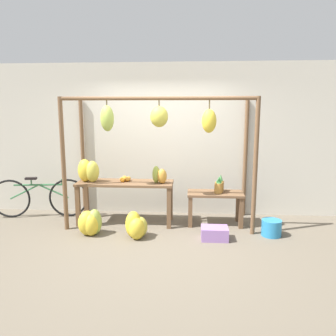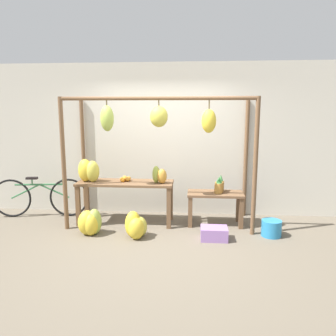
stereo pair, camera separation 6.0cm
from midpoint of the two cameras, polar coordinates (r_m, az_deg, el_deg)
name	(u,v)px [view 2 (the right image)]	position (r m, az deg, el deg)	size (l,w,h in m)	color
ground_plane	(153,245)	(4.92, -2.21, -13.21)	(20.00, 20.00, 0.00)	#665B4C
shop_wall_back	(163,140)	(6.14, -0.52, 4.93)	(8.00, 0.08, 2.80)	beige
stall_awning	(159,135)	(5.28, -1.26, 5.83)	(3.10, 1.11, 2.15)	brown
display_table_main	(125,188)	(5.70, -7.13, -3.56)	(1.64, 0.55, 0.73)	brown
display_table_side	(215,200)	(5.68, 8.51, -5.45)	(0.94, 0.47, 0.56)	brown
banana_pile_on_table	(88,171)	(5.75, -13.40, -0.48)	(0.46, 0.35, 0.39)	gold
orange_pile	(125,179)	(5.71, -7.16, -1.88)	(0.17, 0.21, 0.09)	orange
pineapple_cluster	(219,186)	(5.64, 9.21, -3.11)	(0.17, 0.28, 0.29)	#A3702D
banana_pile_ground_left	(90,223)	(5.38, -13.06, -9.33)	(0.46, 0.42, 0.41)	#9EB247
banana_pile_ground_right	(136,227)	(5.15, -5.33, -10.12)	(0.41, 0.41, 0.41)	gold
fruit_crate_white	(214,233)	(5.12, 8.36, -11.21)	(0.41, 0.29, 0.19)	#9970B7
blue_bucket	(271,228)	(5.45, 17.86, -9.94)	(0.31, 0.31, 0.25)	teal
parked_bicycle	(40,197)	(6.47, -21.10, -4.74)	(1.74, 0.27, 0.75)	black
papaya_pile	(159,175)	(5.48, -1.26, -1.28)	(0.28, 0.22, 0.29)	#93A33D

